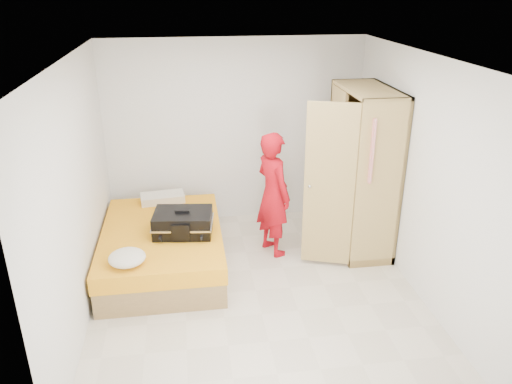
{
  "coord_description": "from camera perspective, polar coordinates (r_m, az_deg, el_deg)",
  "views": [
    {
      "loc": [
        -0.7,
        -4.76,
        3.26
      ],
      "look_at": [
        0.08,
        0.53,
        1.0
      ],
      "focal_mm": 35.0,
      "sensor_mm": 36.0,
      "label": 1
    }
  ],
  "objects": [
    {
      "name": "suitcase",
      "position": [
        5.96,
        -8.34,
        -3.5
      ],
      "size": [
        0.75,
        0.59,
        0.3
      ],
      "rotation": [
        0.0,
        0.0,
        -0.13
      ],
      "color": "black",
      "rests_on": "bed"
    },
    {
      "name": "bed",
      "position": [
        6.25,
        -10.6,
        -6.28
      ],
      "size": [
        1.42,
        2.02,
        0.5
      ],
      "color": "olive",
      "rests_on": "ground"
    },
    {
      "name": "round_cushion",
      "position": [
        5.47,
        -14.53,
        -7.28
      ],
      "size": [
        0.39,
        0.39,
        0.15
      ],
      "primitive_type": "ellipsoid",
      "color": "white",
      "rests_on": "bed"
    },
    {
      "name": "room",
      "position": [
        5.2,
        -0.02,
        0.76
      ],
      "size": [
        4.0,
        4.02,
        2.6
      ],
      "color": "beige",
      "rests_on": "ground"
    },
    {
      "name": "wardrobe",
      "position": [
        6.44,
        11.74,
        1.86
      ],
      "size": [
        1.14,
        1.2,
        2.1
      ],
      "color": "tan",
      "rests_on": "ground"
    },
    {
      "name": "pillow",
      "position": [
        6.88,
        -10.63,
        -0.66
      ],
      "size": [
        0.61,
        0.36,
        0.1
      ],
      "primitive_type": "cube",
      "rotation": [
        0.0,
        0.0,
        0.12
      ],
      "color": "white",
      "rests_on": "bed"
    },
    {
      "name": "person",
      "position": [
        6.25,
        1.97,
        -0.25
      ],
      "size": [
        0.59,
        0.69,
        1.61
      ],
      "primitive_type": "imported",
      "rotation": [
        0.0,
        0.0,
        2.0
      ],
      "color": "#BA0B19",
      "rests_on": "ground"
    }
  ]
}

